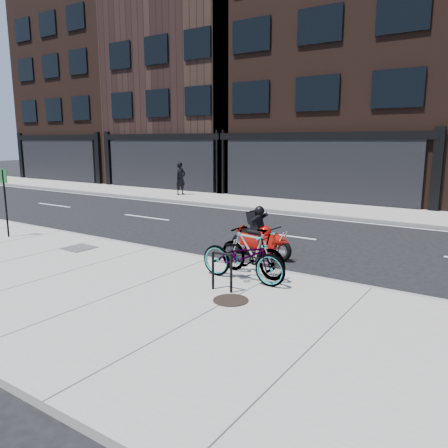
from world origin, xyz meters
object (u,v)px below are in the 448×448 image
Objects in this scene: motorcycle at (263,237)px; pedestrian at (181,178)px; bike_rack at (222,268)px; sign_post at (5,197)px; manhole_cover at (231,300)px; bicycle_front at (243,256)px; bicycle_rear at (252,251)px; utility_grate at (79,248)px.

motorcycle is 13.04m from pedestrian.
bike_rack is 8.24m from sign_post.
pedestrian is 0.86× the size of sign_post.
pedestrian is at bearing 88.71° from sign_post.
bicycle_front is at bearing 111.07° from manhole_cover.
sign_post is at bearing -75.38° from bicycle_rear.
pedestrian is at bearing 132.66° from manhole_cover.
sign_post is (-7.44, -2.61, 0.81)m from motorcycle.
bicycle_rear is at bearing 106.63° from manhole_cover.
bike_rack is 0.42× the size of motorcycle.
bike_rack is at bearing -7.31° from utility_grate.
manhole_cover is at bearing -129.44° from pedestrian.
bicycle_front is at bearing 89.79° from bike_rack.
bicycle_front is at bearing -68.05° from motorcycle.
manhole_cover is at bearing -18.39° from sign_post.
manhole_cover is (1.19, -3.38, -0.42)m from motorcycle.
bike_rack is at bearing 179.95° from bicycle_front.
motorcycle is at bearing -123.21° from pedestrian.
motorcycle reaches higher than manhole_cover.
pedestrian is (-10.55, 10.39, 0.35)m from bicycle_rear.
utility_grate is (-5.19, -0.10, -0.52)m from bicycle_front.
utility_grate is at bearing -74.99° from bicycle_rear.
pedestrian reaches higher than manhole_cover.
sign_post reaches higher than motorcycle.
manhole_cover is at bearing -10.29° from utility_grate.
pedestrian is 11.44m from sign_post.
bike_rack reaches higher than manhole_cover.
sign_post is at bearing -157.24° from motorcycle.
sign_post is at bearing -160.07° from pedestrian.
sign_post is (-8.19, 0.41, 0.78)m from bike_rack.
utility_grate is (5.39, -10.93, -0.88)m from pedestrian.
bicycle_rear is (-0.03, 1.20, 0.08)m from bike_rack.
motorcycle is at bearing 103.99° from bike_rack.
bicycle_front is 1.08× the size of motorcycle.
pedestrian is at bearing -125.50° from bicycle_rear.
bicycle_front is (0.00, 0.77, 0.07)m from bike_rack.
bike_rack is 0.77m from bicycle_front.
pedestrian is (-9.82, 8.57, 0.46)m from motorcycle.
bicycle_rear reaches higher than manhole_cover.
bicycle_front is 2.38m from motorcycle.
utility_grate is (-5.16, -0.54, -0.53)m from bicycle_rear.
manhole_cover is (0.43, -1.13, -0.52)m from bicycle_front.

